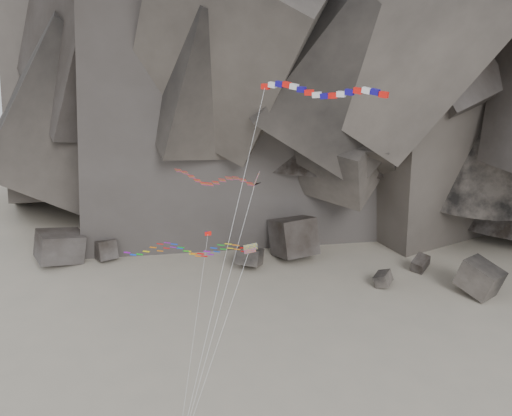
% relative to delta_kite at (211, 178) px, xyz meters
% --- Properties ---
extents(boulder_field, '(70.55, 18.88, 7.43)m').
position_rel_delta_kite_xyz_m(boulder_field, '(-4.26, 30.02, -21.21)').
color(boulder_field, '#47423F').
rests_on(boulder_field, ground).
extents(delta_kite, '(9.09, 13.48, 23.10)m').
position_rel_delta_kite_xyz_m(delta_kite, '(0.00, 0.00, 0.00)').
color(delta_kite, red).
rests_on(delta_kite, ground).
extents(banner_kite, '(15.34, 13.20, 30.95)m').
position_rel_delta_kite_xyz_m(banner_kite, '(10.01, -1.95, 8.40)').
color(banner_kite, red).
rests_on(banner_kite, ground).
extents(parafoil_kite, '(12.50, 7.42, 18.28)m').
position_rel_delta_kite_xyz_m(parafoil_kite, '(-0.94, -5.93, -4.67)').
color(parafoil_kite, yellow).
rests_on(parafoil_kite, ground).
extents(pennant_kite, '(1.07, 8.81, 18.26)m').
position_rel_delta_kite_xyz_m(pennant_kite, '(0.75, -6.04, -7.37)').
color(pennant_kite, red).
rests_on(pennant_kite, ground).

